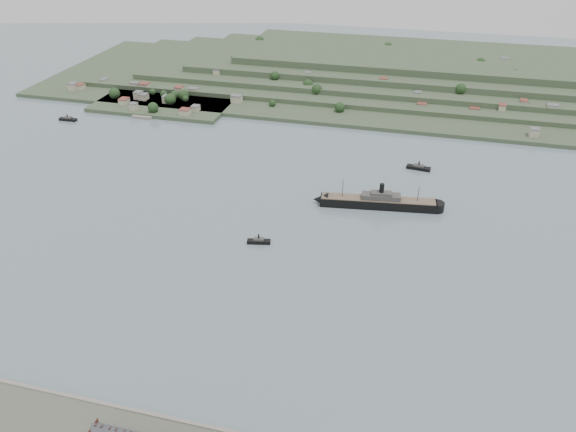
# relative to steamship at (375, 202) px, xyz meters

# --- Properties ---
(ground) EXTENTS (1400.00, 1400.00, 0.00)m
(ground) POSITION_rel_steamship_xyz_m (-57.39, -76.36, -4.46)
(ground) COLOR slate
(ground) RESTS_ON ground
(far_peninsula) EXTENTS (760.00, 309.00, 30.00)m
(far_peninsula) POSITION_rel_steamship_xyz_m (-29.48, 316.73, 7.42)
(far_peninsula) COLOR #394D33
(far_peninsula) RESTS_ON ground
(steamship) EXTENTS (100.51, 23.92, 24.15)m
(steamship) POSITION_rel_steamship_xyz_m (0.00, 0.00, 0.00)
(steamship) COLOR black
(steamship) RESTS_ON ground
(tugboat) EXTENTS (16.70, 7.50, 7.27)m
(tugboat) POSITION_rel_steamship_xyz_m (-71.82, -71.21, -2.68)
(tugboat) COLOR black
(tugboat) RESTS_ON ground
(ferry_west) EXTENTS (19.21, 5.56, 7.18)m
(ferry_west) POSITION_rel_steamship_xyz_m (-335.11, 102.07, -2.73)
(ferry_west) COLOR black
(ferry_west) RESTS_ON ground
(ferry_east) EXTENTS (21.16, 8.26, 7.73)m
(ferry_east) POSITION_rel_steamship_xyz_m (29.34, 75.43, -2.60)
(ferry_east) COLOR black
(ferry_east) RESTS_ON ground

